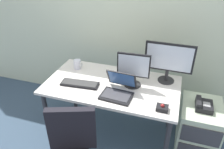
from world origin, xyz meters
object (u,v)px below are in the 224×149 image
desk_phone (203,105)px  coffee_mug (78,64)px  laptop (118,90)px  monitor_main (169,60)px  trackball_mouse (162,108)px  keyboard (80,84)px  monitor_side (133,68)px  file_cabinet (198,128)px

desk_phone → coffee_mug: size_ratio=1.81×
desk_phone → laptop: (-0.85, -0.23, 0.17)m
desk_phone → monitor_main: size_ratio=0.39×
trackball_mouse → coffee_mug: size_ratio=1.00×
monitor_main → keyboard: monitor_main is taller
monitor_side → trackball_mouse: bearing=-41.9°
monitor_main → laptop: bearing=-137.7°
file_cabinet → trackball_mouse: trackball_mouse is taller
monitor_side → keyboard: 0.60m
monitor_main → laptop: (-0.44, -0.40, -0.21)m
file_cabinet → trackball_mouse: size_ratio=5.36×
file_cabinet → keyboard: keyboard is taller
keyboard → laptop: 0.45m
desk_phone → trackball_mouse: bearing=-138.6°
file_cabinet → keyboard: (-1.30, -0.21, 0.46)m
file_cabinet → desk_phone: size_ratio=2.95×
file_cabinet → coffee_mug: size_ratio=5.34×
file_cabinet → keyboard: size_ratio=1.40×
desk_phone → laptop: laptop is taller
coffee_mug → file_cabinet: bearing=-4.3°
file_cabinet → coffee_mug: 1.56m
desk_phone → keyboard: 1.31m
laptop → monitor_side: bearing=63.2°
desk_phone → keyboard: (-1.29, -0.20, 0.13)m
file_cabinet → monitor_main: 0.84m
laptop → file_cabinet: bearing=16.0°
desk_phone → monitor_side: bearing=-177.7°
laptop → coffee_mug: (-0.62, 0.36, 0.00)m
monitor_side → monitor_main: bearing=30.4°
desk_phone → laptop: bearing=-164.9°
desk_phone → trackball_mouse: (-0.39, -0.35, 0.14)m
desk_phone → monitor_main: bearing=158.0°
monitor_side → coffee_mug: size_ratio=3.38×
file_cabinet → desk_phone: bearing=-116.8°
laptop → trackball_mouse: (0.46, -0.12, -0.03)m
keyboard → desk_phone: bearing=8.7°
file_cabinet → monitor_side: monitor_side is taller
monitor_main → keyboard: (-0.88, -0.36, -0.25)m
trackball_mouse → monitor_main: bearing=92.1°
file_cabinet → monitor_main: bearing=160.4°
desk_phone → monitor_main: (-0.41, 0.17, 0.38)m
file_cabinet → trackball_mouse: 0.72m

